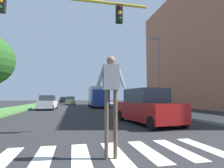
{
  "coord_description": "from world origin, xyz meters",
  "views": [
    {
      "loc": [
        -0.68,
        1.51,
        1.46
      ],
      "look_at": [
        2.85,
        17.64,
        2.7
      ],
      "focal_mm": 29.15,
      "sensor_mm": 36.0,
      "label": 1
    }
  ],
  "objects": [
    {
      "name": "crosswalk",
      "position": [
        0.0,
        6.28,
        0.0
      ],
      "size": [
        6.75,
        2.2,
        0.01
      ],
      "color": "silver",
      "rests_on": "ground_plane"
    },
    {
      "name": "street_lamp_right",
      "position": [
        7.76,
        18.24,
        4.59
      ],
      "size": [
        1.02,
        0.24,
        7.5
      ],
      "color": "slate",
      "rests_on": "sidewalk_right"
    },
    {
      "name": "sedan_distant",
      "position": [
        -0.97,
        39.76,
        0.79
      ],
      "size": [
        2.01,
        4.51,
        1.69
      ],
      "color": "gray",
      "rests_on": "ground_plane"
    },
    {
      "name": "sedan_midblock",
      "position": [
        -3.6,
        25.03,
        0.8
      ],
      "size": [
        2.04,
        4.6,
        1.73
      ],
      "color": "silver",
      "rests_on": "ground_plane"
    },
    {
      "name": "pedestrian_performer",
      "position": [
        0.25,
        5.86,
        1.66
      ],
      "size": [
        0.75,
        0.25,
        2.49
      ],
      "color": "brown",
      "rests_on": "ground_plane"
    },
    {
      "name": "truck_box_delivery",
      "position": [
        3.08,
        28.5,
        1.63
      ],
      "size": [
        2.4,
        6.2,
        3.1
      ],
      "color": "navy",
      "rests_on": "ground_plane"
    },
    {
      "name": "median_strip",
      "position": [
        -7.46,
        28.0,
        0.07
      ],
      "size": [
        3.67,
        64.0,
        0.15
      ],
      "primitive_type": "cube",
      "color": "#477A38",
      "rests_on": "ground_plane"
    },
    {
      "name": "suv_crossing",
      "position": [
        3.47,
        11.19,
        0.93
      ],
      "size": [
        2.46,
        4.79,
        1.97
      ],
      "color": "maroon",
      "rests_on": "ground_plane"
    },
    {
      "name": "sedan_far_horizon",
      "position": [
        -2.94,
        52.02,
        0.78
      ],
      "size": [
        2.03,
        4.33,
        1.67
      ],
      "color": "black",
      "rests_on": "ground_plane"
    },
    {
      "name": "sidewalk_right",
      "position": [
        8.35,
        28.0,
        0.07
      ],
      "size": [
        3.0,
        64.0,
        0.15
      ],
      "primitive_type": "cube",
      "color": "#9E9991",
      "rests_on": "ground_plane"
    },
    {
      "name": "ground_plane",
      "position": [
        0.0,
        30.0,
        0.0
      ],
      "size": [
        140.0,
        140.0,
        0.0
      ],
      "primitive_type": "plane",
      "color": "#262628"
    }
  ]
}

